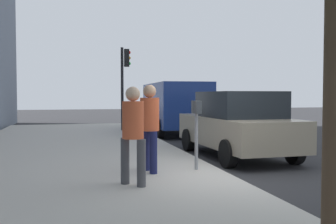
{
  "coord_description": "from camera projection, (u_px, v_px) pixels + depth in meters",
  "views": [
    {
      "loc": [
        -7.07,
        2.96,
        1.67
      ],
      "look_at": [
        1.02,
        0.95,
        1.31
      ],
      "focal_mm": 41.5,
      "sensor_mm": 36.0,
      "label": 1
    }
  ],
  "objects": [
    {
      "name": "ground_plane",
      "position": [
        227.0,
        180.0,
        7.64
      ],
      "size": [
        80.0,
        80.0,
        0.0
      ],
      "primitive_type": "plane",
      "color": "#2B2B2D",
      "rests_on": "ground"
    },
    {
      "name": "sidewalk_slab",
      "position": [
        70.0,
        185.0,
        6.91
      ],
      "size": [
        28.0,
        6.0,
        0.15
      ],
      "primitive_type": "cube",
      "color": "#B7B2A8",
      "rests_on": "ground_plane"
    },
    {
      "name": "parking_meter",
      "position": [
        196.0,
        120.0,
        7.91
      ],
      "size": [
        0.36,
        0.12,
        1.41
      ],
      "color": "gray",
      "rests_on": "sidewalk_slab"
    },
    {
      "name": "pedestrian_at_meter",
      "position": [
        150.0,
        121.0,
        7.65
      ],
      "size": [
        0.52,
        0.38,
        1.73
      ],
      "rotation": [
        0.0,
        0.0,
        -1.38
      ],
      "color": "#191E4C",
      "rests_on": "sidewalk_slab"
    },
    {
      "name": "pedestrian_bystander",
      "position": [
        133.0,
        128.0,
        6.52
      ],
      "size": [
        0.43,
        0.38,
        1.67
      ],
      "rotation": [
        0.0,
        0.0,
        -0.87
      ],
      "color": "#47474C",
      "rests_on": "sidewalk_slab"
    },
    {
      "name": "parked_sedan_near",
      "position": [
        237.0,
        124.0,
        10.45
      ],
      "size": [
        4.45,
        2.07,
        1.77
      ],
      "color": "gray",
      "rests_on": "ground_plane"
    },
    {
      "name": "parked_van_far",
      "position": [
        175.0,
        105.0,
        16.76
      ],
      "size": [
        5.27,
        2.28,
        2.18
      ],
      "color": "navy",
      "rests_on": "ground_plane"
    },
    {
      "name": "traffic_signal",
      "position": [
        124.0,
        75.0,
        16.91
      ],
      "size": [
        0.24,
        0.44,
        3.6
      ],
      "color": "black",
      "rests_on": "sidewalk_slab"
    }
  ]
}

